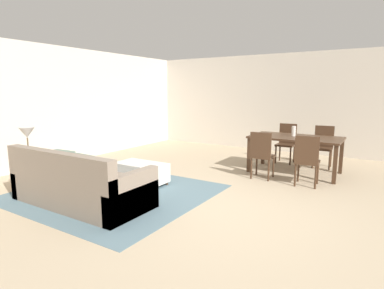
# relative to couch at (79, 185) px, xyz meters

# --- Properties ---
(ground_plane) EXTENTS (10.80, 10.80, 0.00)m
(ground_plane) POSITION_rel_couch_xyz_m (1.82, 0.86, -0.29)
(ground_plane) COLOR tan
(wall_back) EXTENTS (9.00, 0.12, 2.70)m
(wall_back) POSITION_rel_couch_xyz_m (1.82, 5.86, 1.06)
(wall_back) COLOR beige
(wall_back) RESTS_ON ground_plane
(wall_left) EXTENTS (0.12, 11.00, 2.70)m
(wall_left) POSITION_rel_couch_xyz_m (-2.68, 1.36, 1.06)
(wall_left) COLOR beige
(wall_left) RESTS_ON ground_plane
(area_rug) EXTENTS (3.00, 2.80, 0.01)m
(area_rug) POSITION_rel_couch_xyz_m (0.06, 0.66, -0.29)
(area_rug) COLOR slate
(area_rug) RESTS_ON ground_plane
(couch) EXTENTS (2.18, 0.96, 0.86)m
(couch) POSITION_rel_couch_xyz_m (0.00, 0.00, 0.00)
(couch) COLOR gray
(couch) RESTS_ON ground_plane
(ottoman_table) EXTENTS (0.93, 0.52, 0.40)m
(ottoman_table) POSITION_rel_couch_xyz_m (0.12, 1.27, -0.06)
(ottoman_table) COLOR silver
(ottoman_table) RESTS_ON ground_plane
(side_table) EXTENTS (0.40, 0.40, 0.55)m
(side_table) POSITION_rel_couch_xyz_m (-1.39, 0.07, 0.14)
(side_table) COLOR olive
(side_table) RESTS_ON ground_plane
(table_lamp) EXTENTS (0.26, 0.26, 0.53)m
(table_lamp) POSITION_rel_couch_xyz_m (-1.39, 0.07, 0.67)
(table_lamp) COLOR brown
(table_lamp) RESTS_ON side_table
(dining_table) EXTENTS (1.78, 0.99, 0.76)m
(dining_table) POSITION_rel_couch_xyz_m (2.27, 3.59, 0.38)
(dining_table) COLOR #422B1C
(dining_table) RESTS_ON ground_plane
(dining_chair_near_left) EXTENTS (0.42, 0.42, 0.92)m
(dining_chair_near_left) POSITION_rel_couch_xyz_m (1.84, 2.77, 0.23)
(dining_chair_near_left) COLOR #422B1C
(dining_chair_near_left) RESTS_ON ground_plane
(dining_chair_near_right) EXTENTS (0.43, 0.43, 0.92)m
(dining_chair_near_right) POSITION_rel_couch_xyz_m (2.69, 2.72, 0.23)
(dining_chair_near_right) COLOR #422B1C
(dining_chair_near_right) RESTS_ON ground_plane
(dining_chair_far_left) EXTENTS (0.40, 0.40, 0.92)m
(dining_chair_far_left) POSITION_rel_couch_xyz_m (1.85, 4.48, 0.23)
(dining_chair_far_left) COLOR #422B1C
(dining_chair_far_left) RESTS_ON ground_plane
(dining_chair_far_right) EXTENTS (0.43, 0.43, 0.92)m
(dining_chair_far_right) POSITION_rel_couch_xyz_m (2.67, 4.44, 0.23)
(dining_chair_far_right) COLOR #422B1C
(dining_chair_far_right) RESTS_ON ground_plane
(vase_centerpiece) EXTENTS (0.08, 0.08, 0.21)m
(vase_centerpiece) POSITION_rel_couch_xyz_m (2.21, 3.64, 0.57)
(vase_centerpiece) COLOR silver
(vase_centerpiece) RESTS_ON dining_table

